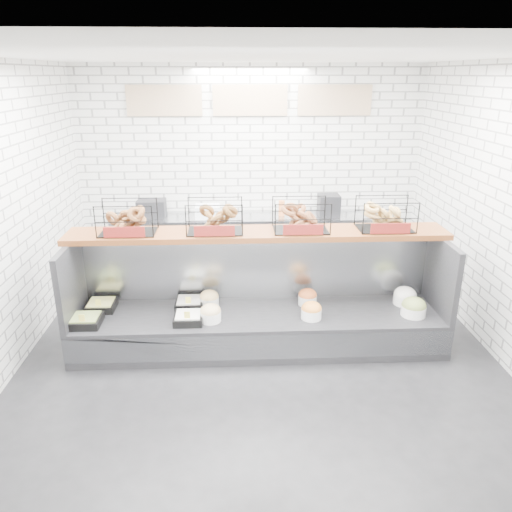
{
  "coord_description": "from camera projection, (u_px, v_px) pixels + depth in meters",
  "views": [
    {
      "loc": [
        -0.26,
        -4.6,
        2.85
      ],
      "look_at": [
        -0.02,
        0.45,
        1.0
      ],
      "focal_mm": 35.0,
      "sensor_mm": 36.0,
      "label": 1
    }
  ],
  "objects": [
    {
      "name": "ground",
      "position": [
        260.0,
        358.0,
        5.31
      ],
      "size": [
        5.5,
        5.5,
        0.0
      ],
      "primitive_type": "plane",
      "color": "black",
      "rests_on": "ground"
    },
    {
      "name": "room_shell",
      "position": [
        258.0,
        155.0,
        5.17
      ],
      "size": [
        5.02,
        5.51,
        3.01
      ],
      "color": "silver",
      "rests_on": "ground"
    },
    {
      "name": "display_case",
      "position": [
        259.0,
        316.0,
        5.52
      ],
      "size": [
        4.0,
        0.9,
        1.2
      ],
      "color": "black",
      "rests_on": "ground"
    },
    {
      "name": "bagel_shelf",
      "position": [
        258.0,
        221.0,
        5.33
      ],
      "size": [
        4.1,
        0.5,
        0.4
      ],
      "color": "#532811",
      "rests_on": "display_case"
    },
    {
      "name": "prep_counter",
      "position": [
        251.0,
        244.0,
        7.43
      ],
      "size": [
        4.0,
        0.6,
        1.2
      ],
      "color": "#93969B",
      "rests_on": "ground"
    }
  ]
}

